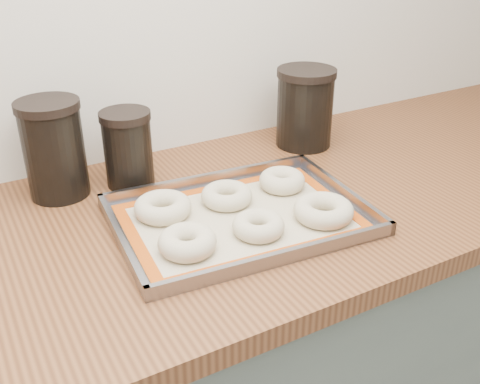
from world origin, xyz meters
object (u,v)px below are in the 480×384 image
bagel_back_mid (227,196)px  canister_right (305,107)px  bagel_back_left (163,207)px  bagel_front_mid (258,226)px  bagel_front_right (323,210)px  canister_left (54,149)px  bagel_back_right (282,180)px  baking_tray (240,217)px  canister_mid (128,148)px  bagel_front_left (187,242)px

bagel_back_mid → canister_right: (0.31, 0.18, 0.07)m
bagel_back_left → bagel_front_mid: bearing=-49.3°
bagel_front_right → bagel_back_left: bearing=148.6°
canister_right → canister_left: bearing=177.5°
bagel_front_right → bagel_back_left: size_ratio=1.04×
canister_left → canister_right: bearing=-2.5°
bagel_front_right → bagel_back_right: same height
bagel_back_left → bagel_back_right: size_ratio=1.14×
bagel_front_mid → bagel_back_mid: same height
bagel_back_mid → bagel_back_right: 0.13m
baking_tray → canister_mid: bearing=117.2°
baking_tray → bagel_front_right: (0.13, -0.08, 0.02)m
bagel_front_mid → bagel_back_right: bagel_back_right is taller
bagel_front_left → bagel_back_mid: bearing=40.6°
canister_right → bagel_front_mid: bearing=-135.2°
bagel_front_mid → canister_mid: (-0.13, 0.31, 0.06)m
baking_tray → bagel_front_left: bagel_front_left is taller
bagel_back_right → canister_mid: size_ratio=0.59×
bagel_front_left → canister_right: (0.45, 0.30, 0.07)m
bagel_front_mid → canister_left: bearing=128.7°
bagel_front_mid → bagel_back_right: (0.13, 0.13, 0.00)m
baking_tray → bagel_front_right: size_ratio=4.34×
bagel_front_mid → canister_left: 0.44m
bagel_front_mid → canister_mid: bearing=112.4°
bagel_front_left → canister_mid: bearing=89.0°
bagel_front_right → baking_tray: bearing=150.2°
baking_tray → bagel_back_right: (0.14, 0.07, 0.02)m
bagel_back_right → canister_left: size_ratio=0.48×
bagel_front_left → bagel_back_left: size_ratio=0.93×
baking_tray → canister_right: (0.31, 0.25, 0.09)m
bagel_front_left → canister_mid: 0.31m
canister_left → bagel_front_mid: bearing=-51.3°
bagel_front_right → canister_mid: bearing=128.9°
canister_left → bagel_front_left: bearing=-67.4°
baking_tray → bagel_back_mid: bagel_back_mid is taller
canister_right → baking_tray: bearing=-141.9°
baking_tray → bagel_front_left: size_ratio=4.86×
baking_tray → canister_left: bearing=134.5°
bagel_front_left → canister_right: bearing=34.0°
baking_tray → bagel_front_right: bagel_front_right is taller
baking_tray → bagel_front_mid: (0.00, -0.06, 0.01)m
bagel_back_right → canister_mid: (-0.26, 0.18, 0.06)m
bagel_front_right → canister_left: 0.54m
bagel_front_right → canister_right: (0.18, 0.32, 0.07)m
bagel_front_mid → bagel_front_right: bearing=-5.6°
bagel_back_mid → bagel_back_right: (0.13, 0.00, 0.00)m
baking_tray → bagel_front_mid: 0.07m
bagel_front_left → bagel_back_left: 0.13m
baking_tray → bagel_back_mid: bearing=84.5°
bagel_front_left → bagel_front_mid: size_ratio=1.07×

